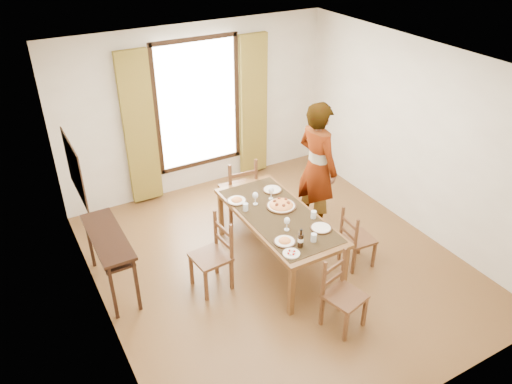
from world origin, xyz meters
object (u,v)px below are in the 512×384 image
dining_table (278,219)px  man (317,167)px  console_table (108,243)px  pasta_platter (281,204)px

dining_table → man: size_ratio=1.01×
console_table → dining_table: (2.06, -0.57, 0.01)m
console_table → man: size_ratio=0.61×
console_table → pasta_platter: size_ratio=3.00×
console_table → dining_table: size_ratio=0.61×
dining_table → pasta_platter: size_ratio=4.95×
pasta_platter → console_table: bearing=168.9°
console_table → man: 3.00m
console_table → dining_table: 2.13m
console_table → pasta_platter: 2.23m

